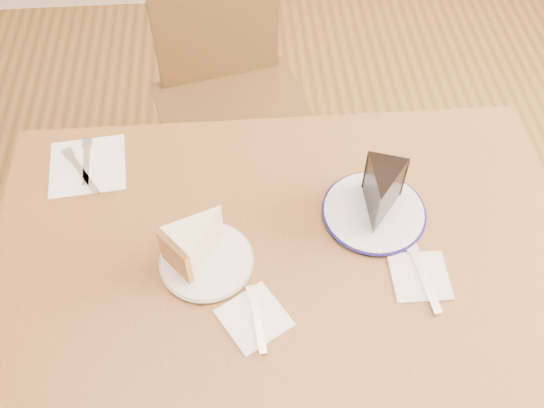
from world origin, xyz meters
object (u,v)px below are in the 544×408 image
Objects in this scene: carrot_cake at (200,238)px; plate_cream at (207,261)px; chair_far at (232,102)px; plate_navy at (374,212)px; chocolate_cake at (381,197)px; table at (284,282)px.

plate_cream is at bearing -21.31° from carrot_cake.
chair_far is 4.95× the size of plate_cream.
carrot_cake is (-0.36, -0.07, 0.05)m from plate_navy.
plate_cream is 0.05m from carrot_cake.
chocolate_cake is (0.37, 0.07, 0.01)m from carrot_cake.
table is at bearing 42.78° from chocolate_cake.
chocolate_cake is (0.36, 0.09, 0.06)m from plate_cream.
chocolate_cake is at bearing -31.53° from plate_navy.
chair_far is 4.25× the size of plate_navy.
carrot_cake is (-0.17, 0.02, 0.15)m from table.
plate_cream is at bearing 72.24° from chair_far.
carrot_cake is at bearing 29.02° from chocolate_cake.
chair_far is 0.77m from chocolate_cake.
plate_navy is at bearing 61.29° from carrot_cake.
table is at bearing -0.11° from plate_cream.
plate_navy is 0.38m from carrot_cake.
chair_far is (-0.10, 0.72, -0.15)m from table.
chocolate_cake reaches higher than plate_navy.
plate_cream reaches higher than table.
chair_far is at bearing 85.20° from plate_cream.
plate_cream is (-0.16, 0.00, 0.10)m from table.
table is at bearing 84.64° from chair_far.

